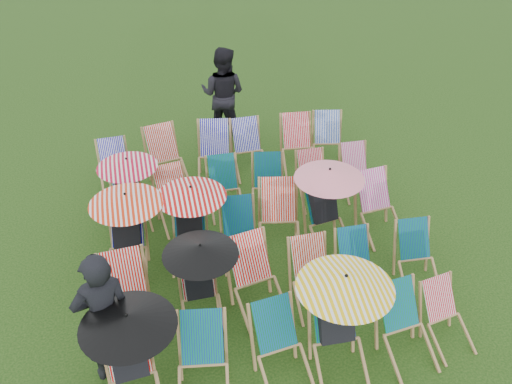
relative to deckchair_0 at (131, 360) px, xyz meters
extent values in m
plane|color=black|center=(2.05, 2.20, -0.68)|extent=(100.00, 100.00, 0.00)
cube|color=red|center=(-0.04, 0.18, -0.05)|extent=(0.51, 0.40, 0.57)
cube|color=black|center=(-0.03, 0.14, -0.05)|extent=(0.44, 0.45, 0.60)
sphere|color=tan|center=(-0.04, 0.23, 0.26)|extent=(0.21, 0.21, 0.21)
cylinder|color=black|center=(0.03, 0.10, 0.21)|extent=(0.03, 0.03, 0.70)
cone|color=black|center=(0.03, 0.10, 0.53)|extent=(1.09, 1.09, 0.17)
cube|color=#0A703F|center=(0.83, 0.16, -0.02)|extent=(0.55, 0.44, 0.59)
cube|color=#095F2E|center=(1.72, 0.17, -0.03)|extent=(0.54, 0.43, 0.58)
cube|color=#0A7235|center=(2.47, 0.14, -0.01)|extent=(0.52, 0.39, 0.61)
cube|color=black|center=(2.46, 0.09, -0.01)|extent=(0.44, 0.45, 0.64)
sphere|color=tan|center=(2.47, 0.19, 0.32)|extent=(0.22, 0.22, 0.22)
cylinder|color=black|center=(2.53, 0.04, 0.27)|extent=(0.03, 0.03, 0.74)
cone|color=#E7B80C|center=(2.53, 0.04, 0.61)|extent=(1.17, 1.17, 0.18)
cube|color=#0A7037|center=(3.33, 0.13, -0.04)|extent=(0.52, 0.41, 0.57)
cube|color=red|center=(3.94, 0.18, -0.12)|extent=(0.47, 0.38, 0.51)
cube|color=red|center=(-0.02, 1.40, 0.02)|extent=(0.56, 0.43, 0.63)
cube|color=#C5060A|center=(0.94, 1.29, -0.10)|extent=(0.44, 0.33, 0.52)
cube|color=black|center=(0.94, 1.24, -0.10)|extent=(0.37, 0.38, 0.55)
sphere|color=tan|center=(0.94, 1.33, 0.18)|extent=(0.19, 0.19, 0.19)
cylinder|color=black|center=(1.00, 1.21, 0.14)|extent=(0.03, 0.03, 0.64)
cone|color=black|center=(1.00, 1.21, 0.43)|extent=(1.00, 1.00, 0.15)
cube|color=red|center=(1.68, 1.36, 0.01)|extent=(0.59, 0.49, 0.63)
cube|color=red|center=(2.51, 1.27, -0.06)|extent=(0.48, 0.35, 0.56)
cube|color=#0B774B|center=(3.22, 1.38, -0.10)|extent=(0.45, 0.33, 0.52)
cube|color=#0A6B37|center=(4.13, 1.32, -0.08)|extent=(0.47, 0.36, 0.54)
cube|color=#070796|center=(0.07, 2.55, -0.06)|extent=(0.51, 0.41, 0.56)
cube|color=black|center=(0.07, 2.50, -0.06)|extent=(0.44, 0.46, 0.59)
sphere|color=tan|center=(0.08, 2.60, 0.25)|extent=(0.21, 0.21, 0.21)
cylinder|color=black|center=(0.12, 2.45, 0.20)|extent=(0.03, 0.03, 0.68)
cone|color=red|center=(0.12, 2.45, 0.51)|extent=(1.08, 1.08, 0.17)
cube|color=#095F28|center=(1.01, 2.55, -0.08)|extent=(0.51, 0.41, 0.55)
cube|color=black|center=(1.00, 2.50, -0.08)|extent=(0.44, 0.45, 0.57)
sphere|color=tan|center=(1.02, 2.60, 0.22)|extent=(0.20, 0.20, 0.20)
cylinder|color=black|center=(1.05, 2.46, 0.18)|extent=(0.03, 0.03, 0.67)
cone|color=#B30B09|center=(1.05, 2.46, 0.48)|extent=(1.05, 1.05, 0.16)
cube|color=#096641|center=(1.74, 2.44, -0.06)|extent=(0.49, 0.38, 0.56)
cube|color=red|center=(2.43, 2.60, 0.02)|extent=(0.59, 0.48, 0.63)
cube|color=#0A732F|center=(3.09, 2.47, -0.06)|extent=(0.52, 0.42, 0.56)
cube|color=black|center=(3.10, 2.42, -0.06)|extent=(0.46, 0.47, 0.59)
sphere|color=tan|center=(3.08, 2.52, 0.25)|extent=(0.21, 0.21, 0.21)
cylinder|color=black|center=(3.17, 2.39, 0.20)|extent=(0.03, 0.03, 0.69)
cone|color=pink|center=(3.17, 2.39, 0.52)|extent=(1.08, 1.08, 0.17)
cube|color=#DB2B99|center=(4.01, 2.56, -0.02)|extent=(0.54, 0.42, 0.60)
cube|color=navy|center=(0.11, 3.68, -0.12)|extent=(0.47, 0.38, 0.51)
cube|color=black|center=(0.12, 3.64, -0.12)|extent=(0.41, 0.42, 0.53)
sphere|color=tan|center=(0.10, 3.73, 0.16)|extent=(0.19, 0.19, 0.19)
cylinder|color=black|center=(0.18, 3.61, 0.12)|extent=(0.03, 0.03, 0.62)
cone|color=#B50927|center=(0.18, 3.61, 0.40)|extent=(0.98, 0.98, 0.15)
cube|color=red|center=(0.83, 3.57, -0.05)|extent=(0.53, 0.43, 0.57)
cube|color=#09602C|center=(1.74, 3.71, -0.07)|extent=(0.47, 0.35, 0.55)
cube|color=#096035|center=(2.51, 3.60, -0.07)|extent=(0.52, 0.43, 0.55)
cube|color=red|center=(3.30, 3.61, -0.10)|extent=(0.44, 0.33, 0.52)
cube|color=#D72B80|center=(4.13, 3.69, -0.11)|extent=(0.44, 0.33, 0.52)
cube|color=#0F08A9|center=(-0.08, 4.75, -0.08)|extent=(0.48, 0.36, 0.55)
cube|color=red|center=(0.81, 4.84, 0.00)|extent=(0.58, 0.48, 0.61)
cube|color=#0B079D|center=(1.79, 4.77, 0.01)|extent=(0.59, 0.48, 0.63)
cube|color=#070796|center=(2.40, 4.85, -0.04)|extent=(0.49, 0.36, 0.58)
cube|color=red|center=(3.36, 4.74, -0.01)|extent=(0.54, 0.42, 0.60)
cube|color=#072FA1|center=(4.00, 4.78, -0.04)|extent=(0.54, 0.44, 0.58)
imported|color=black|center=(-0.25, 0.46, 0.26)|extent=(0.77, 0.59, 1.89)
imported|color=black|center=(2.19, 6.01, 0.29)|extent=(1.19, 1.11, 1.95)
camera|label=1|loc=(0.41, -4.40, 5.23)|focal=40.00mm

